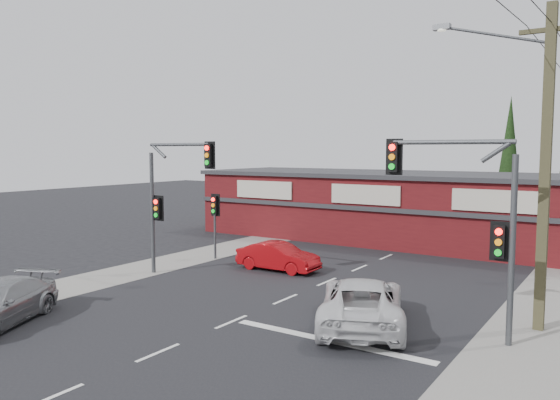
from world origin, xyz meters
The scene contains 14 objects.
ground centered at (0.00, 0.00, 0.00)m, with size 120.00×120.00×0.00m, color black.
road_strip centered at (0.00, 5.00, 0.01)m, with size 14.00×70.00×0.01m, color black.
verge_left centered at (-8.50, 5.00, 0.01)m, with size 3.00×70.00×0.02m, color gray.
verge_right centered at (8.50, 5.00, 0.01)m, with size 3.00×70.00×0.02m, color gray.
stop_line centered at (3.50, -1.50, 0.01)m, with size 6.50×0.35×0.01m, color silver.
white_suv centered at (3.68, 0.36, 0.77)m, with size 2.55×5.54×1.54m, color silver.
red_sedan centered at (-3.01, 5.57, 0.65)m, with size 1.39×3.97×1.31m, color #A0090E.
lane_dashes centered at (0.00, -0.09, 0.01)m, with size 0.12×37.42×0.01m.
shop_building centered at (-0.99, 16.99, 2.13)m, with size 27.30×8.40×4.22m.
conifer_near centered at (3.50, 24.00, 5.48)m, with size 1.80×1.80×9.25m.
traffic_mast_left centered at (-6.43, 2.00, 3.93)m, with size 3.77×0.27×5.97m.
traffic_mast_right centered at (6.86, 1.00, 3.95)m, with size 3.96×0.27×5.97m.
pedestal_signal centered at (-7.20, 6.01, 2.41)m, with size 0.55×0.27×3.38m.
utility_pole centered at (8.36, 2.99, 5.40)m, with size 4.38×0.59×10.00m.
Camera 1 is at (10.90, -15.36, 5.62)m, focal length 35.00 mm.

